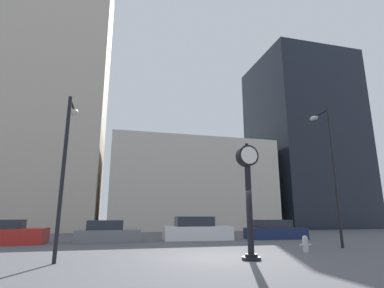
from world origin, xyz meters
name	(u,v)px	position (x,y,z in m)	size (l,w,h in m)	color
ground_plane	(217,258)	(0.00, 0.00, 0.00)	(200.00, 200.00, 0.00)	#515156
building_tall_tower	(41,85)	(-12.84, 24.00, 16.22)	(14.51, 12.00, 32.44)	#BCB29E
building_storefront_row	(187,187)	(4.56, 24.00, 4.92)	(18.07, 12.00, 9.85)	beige
building_glass_modern	(303,141)	(21.25, 24.00, 11.68)	(12.28, 12.00, 23.36)	black
street_clock	(248,188)	(1.00, -0.88, 2.60)	(0.82, 0.69, 4.37)	black
car_grey	(107,233)	(-4.23, 8.25, 0.54)	(3.82, 1.95, 1.28)	slate
car_white	(197,230)	(1.45, 8.25, 0.63)	(4.54, 1.98, 1.50)	silver
car_navy	(275,231)	(6.95, 7.90, 0.53)	(4.01, 1.90, 1.27)	#19234C
fire_hydrant_near	(305,244)	(4.39, 0.74, 0.36)	(0.56, 0.24, 0.71)	#B7B7BC
street_lamp_left	(67,149)	(-5.79, 0.41, 4.02)	(0.36, 1.57, 5.99)	black
street_lamp_right	(328,155)	(7.13, 2.04, 4.77)	(0.36, 1.57, 7.32)	black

